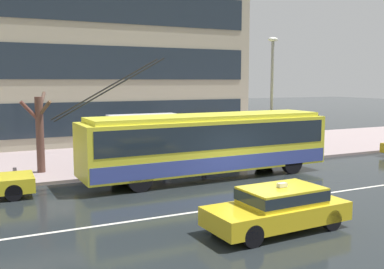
% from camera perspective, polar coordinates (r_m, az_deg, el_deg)
% --- Properties ---
extents(ground_plane, '(160.00, 160.00, 0.00)m').
position_cam_1_polar(ground_plane, '(17.59, 8.67, -7.46)').
color(ground_plane, '#212629').
extents(sidewalk_slab, '(80.00, 10.00, 0.14)m').
position_cam_1_polar(sidewalk_slab, '(26.21, -3.70, -2.47)').
color(sidewalk_slab, gray).
rests_on(sidewalk_slab, ground_plane).
extents(lane_centre_line, '(72.00, 0.14, 0.01)m').
position_cam_1_polar(lane_centre_line, '(16.65, 11.02, -8.33)').
color(lane_centre_line, silver).
rests_on(lane_centre_line, ground_plane).
extents(trolleybus, '(12.57, 2.75, 5.30)m').
position_cam_1_polar(trolleybus, '(19.86, 2.18, -1.09)').
color(trolleybus, yellow).
rests_on(trolleybus, ground_plane).
extents(taxi_oncoming_near, '(4.37, 1.92, 1.39)m').
position_cam_1_polar(taxi_oncoming_near, '(13.31, 11.13, -9.11)').
color(taxi_oncoming_near, gold).
rests_on(taxi_oncoming_near, ground_plane).
extents(bus_shelter, '(3.56, 1.84, 2.53)m').
position_cam_1_polar(bus_shelter, '(22.33, -6.23, 1.02)').
color(bus_shelter, gray).
rests_on(bus_shelter, sidewalk_slab).
extents(pedestrian_at_shelter, '(0.43, 0.43, 1.71)m').
position_cam_1_polar(pedestrian_at_shelter, '(23.05, -3.66, -1.06)').
color(pedestrian_at_shelter, navy).
rests_on(pedestrian_at_shelter, sidewalk_slab).
extents(pedestrian_approaching_curb, '(1.15, 1.15, 1.89)m').
position_cam_1_polar(pedestrian_approaching_curb, '(23.10, 1.84, 0.28)').
color(pedestrian_approaching_curb, '#282745').
rests_on(pedestrian_approaching_curb, sidewalk_slab).
extents(pedestrian_walking_past, '(1.08, 1.08, 2.01)m').
position_cam_1_polar(pedestrian_walking_past, '(20.97, -9.73, -0.24)').
color(pedestrian_walking_past, navy).
rests_on(pedestrian_walking_past, sidewalk_slab).
extents(pedestrian_waiting_by_pole, '(1.44, 1.44, 2.07)m').
position_cam_1_polar(pedestrian_waiting_by_pole, '(21.49, -6.57, 0.14)').
color(pedestrian_waiting_by_pole, black).
rests_on(pedestrian_waiting_by_pole, sidewalk_slab).
extents(street_lamp, '(0.60, 0.32, 6.50)m').
position_cam_1_polar(street_lamp, '(23.96, 10.29, 5.98)').
color(street_lamp, gray).
rests_on(street_lamp, sidewalk_slab).
extents(street_tree_bare, '(1.37, 1.86, 3.71)m').
position_cam_1_polar(street_tree_bare, '(21.44, -19.08, 0.56)').
color(street_tree_bare, brown).
rests_on(street_tree_bare, sidewalk_slab).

